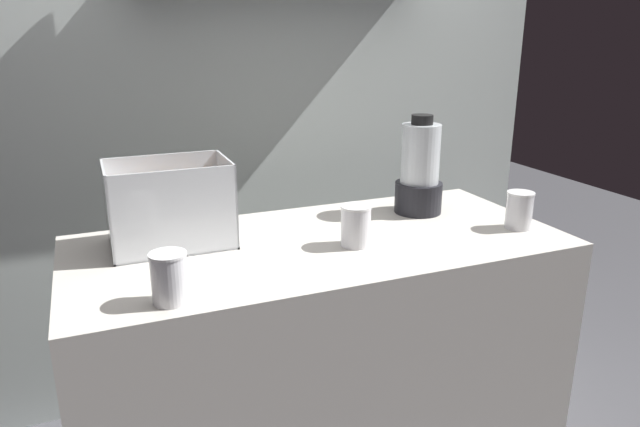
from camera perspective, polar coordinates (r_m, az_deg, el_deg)
The scene contains 7 objects.
counter at distance 1.86m, azimuth 0.00°, elevation -15.73°, with size 1.40×0.64×0.90m, color beige.
back_wall_unit at distance 2.29m, azimuth -7.36°, elevation 12.26°, with size 2.60×0.24×2.50m.
carrot_display_bin at distance 1.65m, azimuth -14.44°, elevation -0.55°, with size 0.33×0.22×0.24m.
blender_pitcher at distance 1.91m, azimuth 9.74°, elevation 4.00°, with size 0.15×0.15×0.32m.
juice_cup_orange_far_left at distance 1.32m, azimuth -14.55°, elevation -6.45°, with size 0.08×0.08×0.12m.
juice_cup_carrot_left at distance 1.61m, azimuth 3.53°, elevation -1.38°, with size 0.09×0.09×0.12m.
juice_cup_mango_middle at distance 1.84m, azimuth 18.96°, elevation 0.16°, with size 0.08×0.08×0.11m.
Camera 1 is at (-0.59, -1.44, 1.47)m, focal length 32.60 mm.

